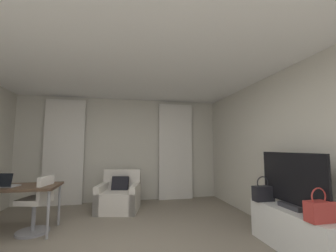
# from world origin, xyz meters

# --- Properties ---
(wall_window) EXTENTS (5.12, 0.06, 2.60)m
(wall_window) POSITION_xyz_m (0.00, 3.03, 1.30)
(wall_window) COLOR beige
(wall_window) RESTS_ON ground
(wall_right) EXTENTS (0.06, 6.12, 2.60)m
(wall_right) POSITION_xyz_m (2.53, 0.00, 1.30)
(wall_right) COLOR beige
(wall_right) RESTS_ON ground
(ceiling) EXTENTS (5.12, 6.12, 0.06)m
(ceiling) POSITION_xyz_m (0.00, 0.00, 2.63)
(ceiling) COLOR white
(ceiling) RESTS_ON wall_left
(curtain_left_panel) EXTENTS (0.90, 0.06, 2.50)m
(curtain_left_panel) POSITION_xyz_m (-1.38, 2.90, 1.25)
(curtain_left_panel) COLOR silver
(curtain_left_panel) RESTS_ON ground
(curtain_right_panel) EXTENTS (0.90, 0.06, 2.50)m
(curtain_right_panel) POSITION_xyz_m (1.38, 2.90, 1.25)
(curtain_right_panel) COLOR silver
(curtain_right_panel) RESTS_ON ground
(armchair) EXTENTS (0.98, 0.95, 0.84)m
(armchair) POSITION_xyz_m (-0.06, 2.20, 0.28)
(armchair) COLOR silver
(armchair) RESTS_ON ground
(desk) EXTENTS (1.48, 0.68, 0.74)m
(desk) POSITION_xyz_m (-1.77, 1.27, 0.68)
(desk) COLOR #4C3828
(desk) RESTS_ON ground
(desk_chair) EXTENTS (0.49, 0.49, 0.88)m
(desk_chair) POSITION_xyz_m (-1.33, 1.26, 0.39)
(desk_chair) COLOR gray
(desk_chair) RESTS_ON ground
(laptop) EXTENTS (0.36, 0.30, 0.22)m
(laptop) POSITION_xyz_m (-1.78, 1.20, 0.78)
(laptop) COLOR #ADADB2
(laptop) RESTS_ON desk
(tv_console) EXTENTS (0.49, 1.28, 0.54)m
(tv_console) POSITION_xyz_m (2.22, -0.15, 0.27)
(tv_console) COLOR white
(tv_console) RESTS_ON ground
(tv_flatscreen) EXTENTS (0.20, 1.08, 0.74)m
(tv_flatscreen) POSITION_xyz_m (2.22, -0.11, 0.89)
(tv_flatscreen) COLOR #333338
(tv_flatscreen) RESTS_ON tv_console
(handbag_primary) EXTENTS (0.30, 0.14, 0.37)m
(handbag_primary) POSITION_xyz_m (2.09, 0.32, 0.66)
(handbag_primary) COLOR black
(handbag_primary) RESTS_ON tv_console
(handbag_secondary) EXTENTS (0.30, 0.14, 0.37)m
(handbag_secondary) POSITION_xyz_m (2.11, -0.60, 0.66)
(handbag_secondary) COLOR #B73833
(handbag_secondary) RESTS_ON tv_console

